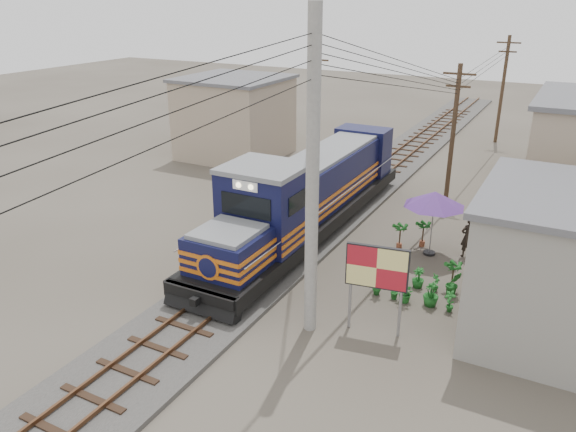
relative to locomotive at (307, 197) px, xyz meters
The scene contains 14 objects.
ground 6.64m from the locomotive, 90.00° to the right, with size 120.00×120.00×0.00m, color #473F35.
ballast 3.98m from the locomotive, 90.00° to the left, with size 3.60×70.00×0.16m, color #595651.
track 3.90m from the locomotive, 90.00° to the left, with size 1.15×70.00×0.12m.
locomotive is the anchor object (origin of this frame).
utility_pole_main 8.39m from the locomotive, 63.10° to the right, with size 0.40×0.40×10.00m.
wooden_pole_mid 9.04m from the locomotive, 59.37° to the left, with size 1.60×0.24×7.00m.
wooden_pole_far 22.23m from the locomotive, 77.47° to the left, with size 1.60×0.24×7.50m.
wooden_pole_left 12.78m from the locomotive, 113.32° to the left, with size 1.60×0.24×7.00m.
power_lines 6.17m from the locomotive, 93.87° to the left, with size 9.65×19.00×3.30m.
shophouse_left 13.89m from the locomotive, 136.17° to the left, with size 6.30×6.30×5.20m.
billboard 8.18m from the locomotive, 48.71° to the right, with size 1.95×0.43×3.02m.
market_umbrella 5.55m from the locomotive, ahead, with size 3.03×3.03×2.77m.
vendor 7.00m from the locomotive, ahead, with size 0.64×0.42×1.76m, color black.
plant_nursery 6.81m from the locomotive, 28.78° to the right, with size 3.33×1.98×1.02m.
Camera 1 is at (10.21, -14.68, 10.17)m, focal length 35.00 mm.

